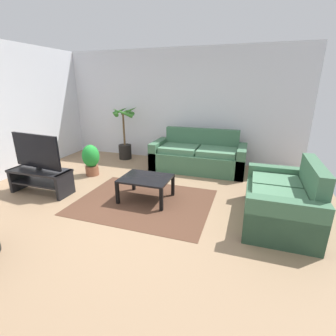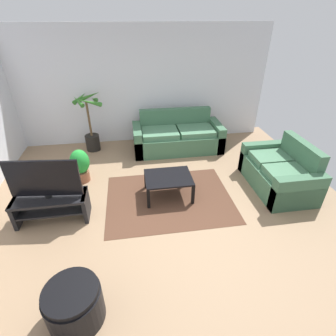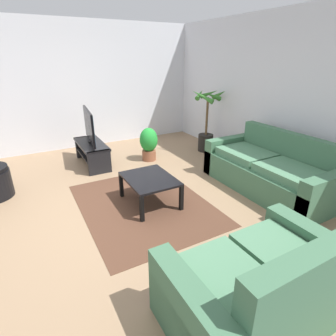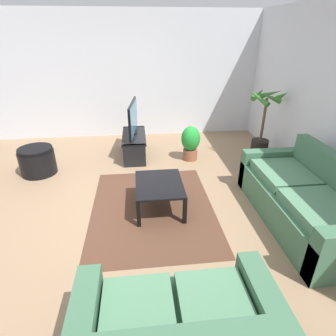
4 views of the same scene
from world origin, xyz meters
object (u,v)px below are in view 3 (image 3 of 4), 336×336
(couch_loveseat, at_px, (259,288))
(coffee_table, at_px, (150,181))
(tv, at_px, (89,126))
(potted_plant_small, at_px, (149,143))
(potted_palm, at_px, (207,126))
(couch_main, at_px, (268,172))
(tv_stand, at_px, (92,150))

(couch_loveseat, distance_m, coffee_table, 2.09)
(couch_loveseat, xyz_separation_m, coffee_table, (-2.09, 0.04, 0.05))
(coffee_table, bearing_deg, tv, -169.96)
(coffee_table, distance_m, potted_plant_small, 1.75)
(coffee_table, xyz_separation_m, potted_plant_small, (-1.59, 0.73, 0.02))
(tv, height_order, potted_palm, potted_palm)
(couch_main, height_order, tv, tv)
(couch_main, xyz_separation_m, tv_stand, (-2.40, -2.16, -0.01))
(couch_loveseat, height_order, potted_plant_small, couch_loveseat)
(couch_main, relative_size, tv_stand, 1.88)
(couch_loveseat, height_order, tv_stand, couch_loveseat)
(tv, distance_m, potted_palm, 2.47)
(tv, relative_size, potted_plant_small, 1.58)
(tv_stand, distance_m, potted_palm, 2.48)
(potted_plant_small, bearing_deg, tv, -106.11)
(tv_stand, height_order, potted_plant_small, potted_plant_small)
(couch_main, bearing_deg, coffee_table, -105.44)
(couch_main, distance_m, potted_palm, 2.04)
(couch_main, bearing_deg, tv, -138.11)
(couch_main, xyz_separation_m, potted_palm, (-2.00, 0.27, 0.25))
(coffee_table, distance_m, potted_palm, 2.58)
(tv_stand, relative_size, coffee_table, 1.35)
(potted_palm, distance_m, potted_plant_small, 1.37)
(tv_stand, distance_m, potted_plant_small, 1.12)
(tv, distance_m, coffee_table, 1.98)
(tv, distance_m, potted_plant_small, 1.19)
(couch_main, distance_m, couch_loveseat, 2.44)
(couch_loveseat, distance_m, potted_palm, 4.18)
(couch_main, bearing_deg, couch_loveseat, -49.49)
(tv_stand, xyz_separation_m, coffee_table, (1.90, 0.34, 0.06))
(couch_loveseat, distance_m, tv_stand, 4.00)
(tv, relative_size, coffee_table, 1.30)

